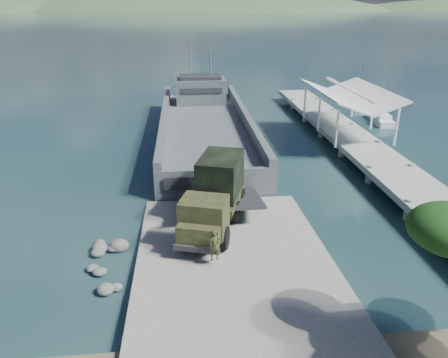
# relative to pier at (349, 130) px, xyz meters

# --- Properties ---
(ground) EXTENTS (1400.00, 1400.00, 0.00)m
(ground) POSITION_rel_pier_xyz_m (-13.00, -18.77, -1.60)
(ground) COLOR #1A363F
(ground) RESTS_ON ground
(boat_ramp) EXTENTS (10.00, 18.00, 0.50)m
(boat_ramp) POSITION_rel_pier_xyz_m (-13.00, -19.77, -1.35)
(boat_ramp) COLOR slate
(boat_ramp) RESTS_ON ground
(shoreline_rocks) EXTENTS (3.20, 5.60, 0.90)m
(shoreline_rocks) POSITION_rel_pier_xyz_m (-19.20, -18.27, -1.60)
(shoreline_rocks) COLOR #575755
(shoreline_rocks) RESTS_ON ground
(distant_headlands) EXTENTS (1000.00, 240.00, 48.00)m
(distant_headlands) POSITION_rel_pier_xyz_m (37.00, 541.23, -1.60)
(distant_headlands) COLOR #3E5A38
(distant_headlands) RESTS_ON ground
(pier) EXTENTS (6.40, 44.00, 6.10)m
(pier) POSITION_rel_pier_xyz_m (0.00, 0.00, 0.00)
(pier) COLOR #999A91
(pier) RESTS_ON ground
(landing_craft) EXTENTS (8.51, 33.10, 9.81)m
(landing_craft) POSITION_rel_pier_xyz_m (-13.21, 3.34, -0.80)
(landing_craft) COLOR #434A4F
(landing_craft) RESTS_ON ground
(military_truck) EXTENTS (4.61, 8.26, 3.68)m
(military_truck) POSITION_rel_pier_xyz_m (-13.64, -14.84, 0.73)
(military_truck) COLOR black
(military_truck) RESTS_ON boat_ramp
(soldier) EXTENTS (0.67, 0.53, 1.60)m
(soldier) POSITION_rel_pier_xyz_m (-14.05, -19.51, -0.30)
(soldier) COLOR black
(soldier) RESTS_ON boat_ramp
(sailboat_near) EXTENTS (2.18, 5.51, 6.53)m
(sailboat_near) POSITION_rel_pier_xyz_m (6.74, 7.93, -1.25)
(sailboat_near) COLOR white
(sailboat_near) RESTS_ON ground
(sailboat_far) EXTENTS (2.18, 5.40, 6.40)m
(sailboat_far) POSITION_rel_pier_xyz_m (7.60, 17.21, -1.26)
(sailboat_far) COLOR white
(sailboat_far) RESTS_ON ground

